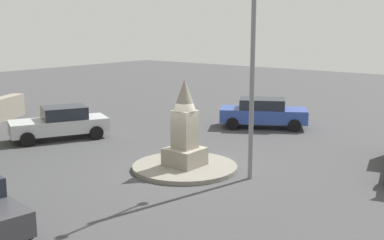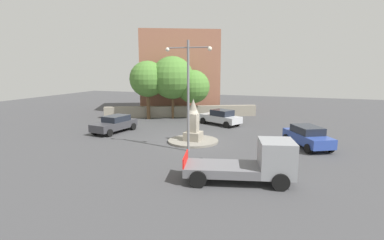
# 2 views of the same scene
# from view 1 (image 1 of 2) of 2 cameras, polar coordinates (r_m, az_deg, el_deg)

# --- Properties ---
(ground_plane) EXTENTS (80.00, 80.00, 0.00)m
(ground_plane) POSITION_cam_1_polar(r_m,az_deg,el_deg) (18.12, -0.85, -5.80)
(ground_plane) COLOR #424244
(traffic_island) EXTENTS (3.90, 3.90, 0.16)m
(traffic_island) POSITION_cam_1_polar(r_m,az_deg,el_deg) (18.10, -0.85, -5.56)
(traffic_island) COLOR gray
(traffic_island) RESTS_ON ground
(monument) EXTENTS (1.26, 1.26, 3.21)m
(monument) POSITION_cam_1_polar(r_m,az_deg,el_deg) (17.74, -0.87, -1.19)
(monument) COLOR gray
(monument) RESTS_ON traffic_island
(streetlamp) EXTENTS (3.24, 0.28, 7.49)m
(streetlamp) POSITION_cam_1_polar(r_m,az_deg,el_deg) (16.35, 7.19, 8.43)
(streetlamp) COLOR slate
(streetlamp) RESTS_ON ground
(car_blue_approaching) EXTENTS (3.69, 4.70, 1.53)m
(car_blue_approaching) POSITION_cam_1_polar(r_m,az_deg,el_deg) (25.42, 8.38, 0.89)
(car_blue_approaching) COLOR #2D479E
(car_blue_approaching) RESTS_ON ground
(car_silver_waiting) EXTENTS (4.69, 3.44, 1.53)m
(car_silver_waiting) POSITION_cam_1_polar(r_m,az_deg,el_deg) (23.47, -15.25, -0.31)
(car_silver_waiting) COLOR #B7BABF
(car_silver_waiting) RESTS_ON ground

